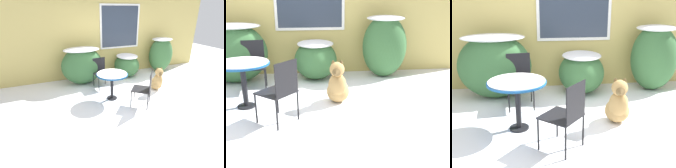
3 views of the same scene
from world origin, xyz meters
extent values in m
plane|color=white|center=(0.00, 0.00, 0.00)|extent=(16.00, 16.00, 0.00)
cube|color=tan|center=(0.00, 2.20, 1.38)|extent=(8.00, 0.06, 2.75)
ellipsoid|color=#386638|center=(-1.18, 1.63, 0.60)|extent=(1.36, 0.88, 1.20)
ellipsoid|color=white|center=(-1.18, 1.63, 1.14)|extent=(1.15, 0.75, 0.12)
ellipsoid|color=#386638|center=(0.47, 1.70, 0.40)|extent=(0.89, 0.98, 0.81)
ellipsoid|color=white|center=(0.47, 1.70, 0.75)|extent=(0.75, 0.83, 0.12)
ellipsoid|color=#386638|center=(1.95, 1.72, 0.66)|extent=(0.95, 0.74, 1.31)
ellipsoid|color=white|center=(1.95, 1.72, 1.25)|extent=(0.80, 0.63, 0.12)
cylinder|color=black|center=(-0.71, 0.25, 0.01)|extent=(0.28, 0.28, 0.03)
cylinder|color=black|center=(-0.71, 0.25, 0.36)|extent=(0.08, 0.08, 0.67)
cylinder|color=#195699|center=(-0.71, 0.25, 0.71)|extent=(0.83, 0.83, 0.03)
cylinder|color=white|center=(-0.71, 0.25, 0.74)|extent=(0.80, 0.80, 0.02)
cube|color=black|center=(-0.70, 1.07, 0.44)|extent=(0.49, 0.49, 0.02)
cube|color=black|center=(-0.73, 1.29, 0.68)|extent=(0.41, 0.06, 0.46)
cylinder|color=black|center=(-0.89, 0.85, 0.22)|extent=(0.02, 0.02, 0.43)
cylinder|color=black|center=(-0.48, 0.89, 0.22)|extent=(0.02, 0.02, 0.43)
cylinder|color=black|center=(-0.93, 1.26, 0.22)|extent=(0.02, 0.02, 0.43)
cylinder|color=black|center=(-0.52, 1.30, 0.22)|extent=(0.02, 0.02, 0.43)
cube|color=black|center=(-0.15, -0.35, 0.44)|extent=(0.63, 0.63, 0.02)
cube|color=black|center=(0.02, -0.49, 0.68)|extent=(0.28, 0.32, 0.46)
cylinder|color=black|center=(-0.17, -0.06, 0.22)|extent=(0.02, 0.02, 0.43)
cylinder|color=black|center=(-0.44, -0.37, 0.22)|extent=(0.02, 0.02, 0.43)
cylinder|color=black|center=(0.14, -0.32, 0.22)|extent=(0.02, 0.02, 0.43)
cylinder|color=black|center=(-0.12, -0.64, 0.22)|extent=(0.02, 0.02, 0.43)
ellipsoid|color=tan|center=(0.79, 0.32, 0.18)|extent=(0.45, 0.48, 0.36)
ellipsoid|color=tan|center=(0.77, 0.20, 0.33)|extent=(0.34, 0.31, 0.39)
sphere|color=tan|center=(0.76, 0.18, 0.60)|extent=(0.24, 0.24, 0.24)
cone|color=brown|center=(0.73, 0.03, 0.58)|extent=(0.14, 0.10, 0.13)
ellipsoid|color=brown|center=(0.70, 0.21, 0.69)|extent=(0.06, 0.04, 0.11)
ellipsoid|color=brown|center=(0.83, 0.18, 0.69)|extent=(0.06, 0.04, 0.11)
ellipsoid|color=tan|center=(0.83, 0.51, 0.08)|extent=(0.11, 0.20, 0.07)
camera|label=1|loc=(-2.35, -3.77, 2.32)|focal=28.00mm
camera|label=2|loc=(0.31, -4.10, 1.77)|focal=45.00mm
camera|label=3|loc=(-0.48, -3.54, 1.93)|focal=45.00mm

